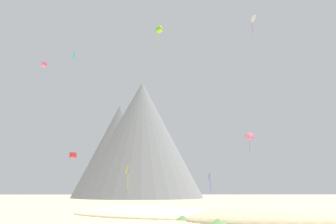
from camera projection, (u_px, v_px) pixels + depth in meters
dune_foreground_left at (146, 215)px, 47.80m from camera, size 26.99×22.85×2.34m
dune_foreground_right at (290, 221)px, 38.94m from camera, size 24.27×14.22×3.69m
bush_near_right at (183, 218)px, 40.60m from camera, size 2.32×2.32×0.53m
bush_far_right at (218, 223)px, 33.27m from camera, size 3.21×3.21×0.78m
bush_mid_center at (294, 220)px, 35.25m from camera, size 1.62×1.62×0.85m
bush_scatter_east at (133, 209)px, 56.25m from camera, size 2.34×2.34×0.70m
bush_low_patch at (257, 208)px, 56.44m from camera, size 1.74×1.74×0.93m
rock_massif at (134, 142)px, 143.66m from camera, size 67.53×67.53×48.33m
kite_pink_mid at (250, 136)px, 78.34m from camera, size 2.15×0.69×4.82m
kite_red_low at (73, 155)px, 84.14m from camera, size 1.83×1.82×1.27m
kite_blue_low at (209, 178)px, 84.87m from camera, size 0.63×1.18×4.29m
kite_rainbow_high at (44, 65)px, 76.83m from camera, size 1.43×1.41×4.97m
kite_lime_high at (159, 30)px, 74.21m from camera, size 1.53×1.50×5.07m
kite_cyan_high at (74, 56)px, 83.86m from camera, size 0.54×0.68×3.25m
kite_white_high at (253, 18)px, 69.31m from camera, size 1.27×1.79×4.10m
kite_yellow_low at (127, 172)px, 62.23m from camera, size 0.64×0.96×4.22m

